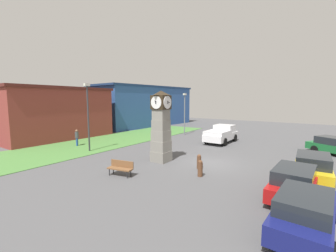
{
  "coord_description": "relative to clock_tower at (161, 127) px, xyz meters",
  "views": [
    {
      "loc": [
        -14.93,
        -6.64,
        4.64
      ],
      "look_at": [
        -0.66,
        3.29,
        2.58
      ],
      "focal_mm": 24.0,
      "sensor_mm": 36.0,
      "label": 1
    }
  ],
  "objects": [
    {
      "name": "street_lamp_far_side",
      "position": [
        -1.06,
        7.26,
        0.92
      ],
      "size": [
        0.5,
        0.24,
        6.04
      ],
      "color": "#333338",
      "rests_on": "ground_plane"
    },
    {
      "name": "warehouse_blue_far",
      "position": [
        0.99,
        18.53,
        0.46
      ],
      "size": [
        12.35,
        10.76,
        6.08
      ],
      "color": "maroon",
      "rests_on": "ground_plane"
    },
    {
      "name": "bollard_near_tower",
      "position": [
        -1.36,
        -3.95,
        -2.07
      ],
      "size": [
        0.3,
        0.3,
        1.02
      ],
      "color": "brown",
      "rests_on": "ground_plane"
    },
    {
      "name": "car_by_building",
      "position": [
        1.63,
        -9.54,
        -1.78
      ],
      "size": [
        4.59,
        2.07,
        1.59
      ],
      "color": "gold",
      "rests_on": "ground_plane"
    },
    {
      "name": "ground_plane",
      "position": [
        1.65,
        -3.23,
        -2.59
      ],
      "size": [
        70.82,
        70.82,
        0.0
      ],
      "primitive_type": "plane",
      "color": "#4C4C4F"
    },
    {
      "name": "storefront_low_left",
      "position": [
        17.7,
        16.96,
        0.9
      ],
      "size": [
        19.51,
        9.02,
        6.95
      ],
      "color": "#2D5193",
      "rests_on": "ground_plane"
    },
    {
      "name": "pedestrian_crossing_lot",
      "position": [
        -0.34,
        10.24,
        -1.64
      ],
      "size": [
        0.46,
        0.44,
        1.66
      ],
      "color": "#264CA5",
      "rests_on": "ground_plane"
    },
    {
      "name": "clock_tower",
      "position": [
        0.0,
        0.0,
        0.0
      ],
      "size": [
        1.46,
        1.57,
        5.28
      ],
      "color": "gray",
      "rests_on": "ground_plane"
    },
    {
      "name": "bench",
      "position": [
        -3.99,
        0.12,
        -2.06
      ],
      "size": [
        0.85,
        1.67,
        0.9
      ],
      "color": "brown",
      "rests_on": "ground_plane"
    },
    {
      "name": "street_lamp_near_road",
      "position": [
        12.17,
        5.18,
        0.61
      ],
      "size": [
        0.5,
        0.24,
        5.44
      ],
      "color": "slate",
      "rests_on": "ground_plane"
    },
    {
      "name": "bollard_mid_row",
      "position": [
        0.02,
        -3.17,
        -2.1
      ],
      "size": [
        0.29,
        0.29,
        0.97
      ],
      "color": "brown",
      "rests_on": "ground_plane"
    },
    {
      "name": "car_near_tower",
      "position": [
        -1.46,
        -8.94,
        -1.82
      ],
      "size": [
        4.57,
        2.0,
        1.51
      ],
      "color": "#A51111",
      "rests_on": "ground_plane"
    },
    {
      "name": "car_navy_sedan",
      "position": [
        -4.44,
        -9.55,
        -1.83
      ],
      "size": [
        4.55,
        2.02,
        1.48
      ],
      "color": "navy",
      "rests_on": "ground_plane"
    },
    {
      "name": "pickup_truck",
      "position": [
        9.68,
        -0.92,
        -1.66
      ],
      "size": [
        5.04,
        2.29,
        1.85
      ],
      "color": "silver",
      "rests_on": "ground_plane"
    },
    {
      "name": "grass_verge_far",
      "position": [
        -2.1,
        9.75,
        -2.57
      ],
      "size": [
        42.49,
        7.56,
        0.04
      ],
      "primitive_type": "cube",
      "color": "#477A38",
      "rests_on": "ground_plane"
    }
  ]
}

